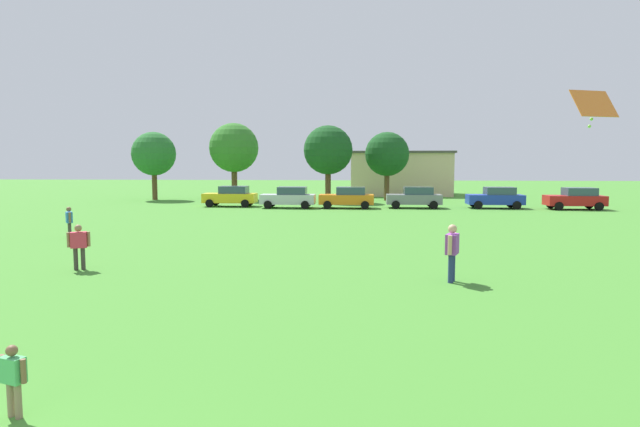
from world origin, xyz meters
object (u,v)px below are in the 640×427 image
object	(u,v)px
tree_far_left	(154,154)
tree_far_right	(387,154)
child_kite_flyer	(13,375)
tree_right	(328,150)
parked_car_yellow_0	(231,196)
parked_car_blue_4	(496,197)
bystander_near_trees	(69,219)
parked_car_silver_1	(289,197)
parked_car_red_5	(576,198)
bystander_midfield	(79,243)
adult_bystander	(452,248)
parked_car_orange_2	(348,197)
tree_left	(234,148)
kite	(594,105)
parked_car_gray_3	(415,197)

from	to	relation	value
tree_far_left	tree_far_right	distance (m)	22.55
child_kite_flyer	tree_right	bearing A→B (deg)	106.42
parked_car_yellow_0	tree_right	size ratio (longest dim) A/B	0.61
parked_car_blue_4	bystander_near_trees	bearing A→B (deg)	37.73
parked_car_silver_1	parked_car_red_5	xyz separation A→B (m)	(22.18, 0.31, 0.00)
child_kite_flyer	tree_far_left	world-z (taller)	tree_far_left
bystander_midfield	parked_car_blue_4	distance (m)	32.91
parked_car_silver_1	tree_right	size ratio (longest dim) A/B	0.61
adult_bystander	parked_car_blue_4	bearing A→B (deg)	3.80
parked_car_yellow_0	parked_car_blue_4	bearing A→B (deg)	179.67
parked_car_orange_2	tree_left	size ratio (longest dim) A/B	0.58
bystander_midfield	tree_left	bearing A→B (deg)	-108.26
bystander_midfield	tree_far_right	bearing A→B (deg)	-132.23
adult_bystander	bystander_midfield	distance (m)	12.05
adult_bystander	bystander_midfield	size ratio (longest dim) A/B	1.14
kite	tree_right	world-z (taller)	tree_right
parked_car_yellow_0	tree_left	world-z (taller)	tree_left
parked_car_orange_2	parked_car_gray_3	distance (m)	5.36
parked_car_orange_2	parked_car_gray_3	size ratio (longest dim) A/B	1.00
kite	parked_car_orange_2	xyz separation A→B (m)	(-8.22, 25.07, -4.45)
child_kite_flyer	tree_far_right	size ratio (longest dim) A/B	0.16
kite	parked_car_silver_1	size ratio (longest dim) A/B	0.35
parked_car_gray_3	tree_right	bearing A→B (deg)	-41.30
tree_left	tree_right	size ratio (longest dim) A/B	1.06
parked_car_yellow_0	parked_car_orange_2	bearing A→B (deg)	174.40
parked_car_silver_1	tree_left	bearing A→B (deg)	-54.89
bystander_near_trees	kite	world-z (taller)	kite
parked_car_silver_1	parked_car_gray_3	distance (m)	10.01
kite	parked_car_yellow_0	xyz separation A→B (m)	(-17.85, 26.02, -4.45)
bystander_midfield	kite	world-z (taller)	kite
parked_car_orange_2	tree_right	distance (m)	8.28
parked_car_orange_2	tree_far_right	xyz separation A→B (m)	(3.48, 9.06, 3.54)
parked_car_red_5	tree_left	size ratio (longest dim) A/B	0.58
parked_car_orange_2	parked_car_gray_3	world-z (taller)	same
child_kite_flyer	tree_left	bearing A→B (deg)	118.42
parked_car_yellow_0	tree_left	bearing A→B (deg)	-78.24
tree_far_left	tree_far_right	world-z (taller)	tree_far_left
parked_car_silver_1	parked_car_gray_3	world-z (taller)	same
tree_right	bystander_near_trees	bearing A→B (deg)	-113.06
tree_far_right	bystander_near_trees	bearing A→B (deg)	-120.81
parked_car_yellow_0	parked_car_red_5	size ratio (longest dim) A/B	1.00
parked_car_silver_1	tree_right	bearing A→B (deg)	-110.14
child_kite_flyer	parked_car_orange_2	distance (m)	35.62
parked_car_yellow_0	child_kite_flyer	bearing A→B (deg)	99.44
tree_far_left	tree_right	xyz separation A→B (m)	(17.05, -1.35, 0.29)
parked_car_red_5	parked_car_silver_1	bearing A→B (deg)	0.79
bystander_midfield	parked_car_gray_3	world-z (taller)	parked_car_gray_3
parked_car_silver_1	tree_left	size ratio (longest dim) A/B	0.58
bystander_near_trees	parked_car_gray_3	size ratio (longest dim) A/B	0.34
parked_car_blue_4	tree_far_left	size ratio (longest dim) A/B	0.65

